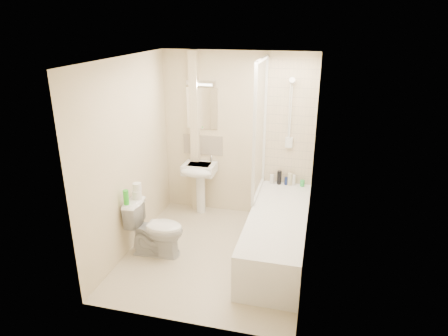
# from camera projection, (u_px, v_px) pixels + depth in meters

# --- Properties ---
(floor) EXTENTS (2.50, 2.50, 0.00)m
(floor) POSITION_uv_depth(u_px,v_px,m) (215.00, 254.00, 5.06)
(floor) COLOR beige
(floor) RESTS_ON ground
(wall_back) EXTENTS (2.20, 0.02, 2.40)m
(wall_back) POSITION_uv_depth(u_px,v_px,m) (237.00, 136.00, 5.77)
(wall_back) COLOR beige
(wall_back) RESTS_ON ground
(wall_left) EXTENTS (0.02, 2.50, 2.40)m
(wall_left) POSITION_uv_depth(u_px,v_px,m) (128.00, 158.00, 4.89)
(wall_left) COLOR beige
(wall_left) RESTS_ON ground
(wall_right) EXTENTS (0.02, 2.50, 2.40)m
(wall_right) POSITION_uv_depth(u_px,v_px,m) (311.00, 173.00, 4.39)
(wall_right) COLOR beige
(wall_right) RESTS_ON ground
(ceiling) EXTENTS (2.20, 2.50, 0.02)m
(ceiling) POSITION_uv_depth(u_px,v_px,m) (214.00, 59.00, 4.21)
(ceiling) COLOR white
(ceiling) RESTS_ON wall_back
(tile_back) EXTENTS (0.70, 0.01, 1.75)m
(tile_back) POSITION_uv_depth(u_px,v_px,m) (290.00, 124.00, 5.51)
(tile_back) COLOR beige
(tile_back) RESTS_ON wall_back
(tile_right) EXTENTS (0.01, 2.10, 1.75)m
(tile_right) POSITION_uv_depth(u_px,v_px,m) (312.00, 148.00, 4.49)
(tile_right) COLOR beige
(tile_right) RESTS_ON wall_right
(pipe_boxing) EXTENTS (0.12, 0.12, 2.40)m
(pipe_boxing) POSITION_uv_depth(u_px,v_px,m) (195.00, 134.00, 5.86)
(pipe_boxing) COLOR beige
(pipe_boxing) RESTS_ON ground
(splashback) EXTENTS (0.60, 0.02, 0.30)m
(splashback) POSITION_uv_depth(u_px,v_px,m) (203.00, 145.00, 5.94)
(splashback) COLOR beige
(splashback) RESTS_ON wall_back
(mirror) EXTENTS (0.46, 0.01, 0.60)m
(mirror) POSITION_uv_depth(u_px,v_px,m) (202.00, 108.00, 5.74)
(mirror) COLOR white
(mirror) RESTS_ON wall_back
(strip_light) EXTENTS (0.42, 0.07, 0.07)m
(strip_light) POSITION_uv_depth(u_px,v_px,m) (201.00, 83.00, 5.59)
(strip_light) COLOR silver
(strip_light) RESTS_ON wall_back
(bathtub) EXTENTS (0.70, 2.10, 0.55)m
(bathtub) POSITION_uv_depth(u_px,v_px,m) (277.00, 233.00, 4.97)
(bathtub) COLOR white
(bathtub) RESTS_ON ground
(shower_screen) EXTENTS (0.04, 0.92, 1.80)m
(shower_screen) POSITION_uv_depth(u_px,v_px,m) (260.00, 129.00, 5.18)
(shower_screen) COLOR white
(shower_screen) RESTS_ON bathtub
(shower_fixture) EXTENTS (0.10, 0.16, 0.99)m
(shower_fixture) POSITION_uv_depth(u_px,v_px,m) (290.00, 116.00, 5.43)
(shower_fixture) COLOR white
(shower_fixture) RESTS_ON wall_back
(pedestal_sink) EXTENTS (0.47, 0.45, 0.91)m
(pedestal_sink) POSITION_uv_depth(u_px,v_px,m) (199.00, 175.00, 5.87)
(pedestal_sink) COLOR white
(pedestal_sink) RESTS_ON ground
(bottle_white_a) EXTENTS (0.06, 0.06, 0.13)m
(bottle_white_a) POSITION_uv_depth(u_px,v_px,m) (272.00, 179.00, 5.77)
(bottle_white_a) COLOR silver
(bottle_white_a) RESTS_ON bathtub
(bottle_black_b) EXTENTS (0.06, 0.06, 0.20)m
(bottle_black_b) POSITION_uv_depth(u_px,v_px,m) (279.00, 178.00, 5.74)
(bottle_black_b) COLOR black
(bottle_black_b) RESTS_ON bathtub
(bottle_blue) EXTENTS (0.05, 0.05, 0.11)m
(bottle_blue) POSITION_uv_depth(u_px,v_px,m) (286.00, 181.00, 5.73)
(bottle_blue) COLOR navy
(bottle_blue) RESTS_ON bathtub
(bottle_cream) EXTENTS (0.07, 0.07, 0.18)m
(bottle_cream) POSITION_uv_depth(u_px,v_px,m) (290.00, 179.00, 5.71)
(bottle_cream) COLOR beige
(bottle_cream) RESTS_ON bathtub
(bottle_white_b) EXTENTS (0.05, 0.05, 0.16)m
(bottle_white_b) POSITION_uv_depth(u_px,v_px,m) (294.00, 180.00, 5.70)
(bottle_white_b) COLOR silver
(bottle_white_b) RESTS_ON bathtub
(bottle_green) EXTENTS (0.06, 0.06, 0.09)m
(bottle_green) POSITION_uv_depth(u_px,v_px,m) (302.00, 183.00, 5.68)
(bottle_green) COLOR green
(bottle_green) RESTS_ON bathtub
(toilet) EXTENTS (0.45, 0.73, 0.71)m
(toilet) POSITION_uv_depth(u_px,v_px,m) (156.00, 228.00, 4.95)
(toilet) COLOR white
(toilet) RESTS_ON ground
(toilet_roll_lower) EXTENTS (0.12, 0.12, 0.10)m
(toilet_roll_lower) POSITION_uv_depth(u_px,v_px,m) (137.00, 195.00, 4.92)
(toilet_roll_lower) COLOR white
(toilet_roll_lower) RESTS_ON toilet
(toilet_roll_upper) EXTENTS (0.11, 0.11, 0.09)m
(toilet_roll_upper) POSITION_uv_depth(u_px,v_px,m) (137.00, 187.00, 4.89)
(toilet_roll_upper) COLOR white
(toilet_roll_upper) RESTS_ON toilet_roll_lower
(green_bottle) EXTENTS (0.06, 0.06, 0.18)m
(green_bottle) POSITION_uv_depth(u_px,v_px,m) (126.00, 197.00, 4.75)
(green_bottle) COLOR green
(green_bottle) RESTS_ON toilet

